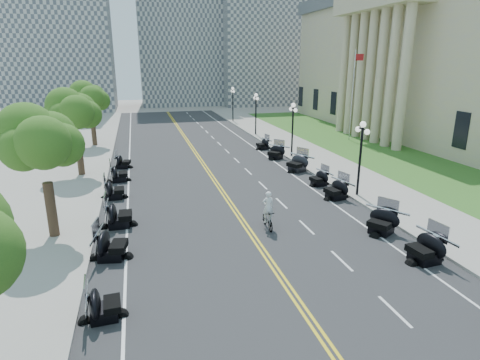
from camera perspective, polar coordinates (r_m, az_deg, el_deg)
ground at (r=21.53m, az=1.54°, el=-7.58°), size 160.00×160.00×0.00m
road at (r=30.68m, az=-3.58°, el=-0.14°), size 16.00×90.00×0.01m
centerline_yellow_a at (r=30.66m, az=-3.80°, el=-0.14°), size 0.12×90.00×0.00m
centerline_yellow_b at (r=30.70m, az=-3.36°, el=-0.11°), size 0.12×90.00×0.00m
edge_line_north at (r=32.43m, az=7.59°, el=0.69°), size 0.12×90.00×0.00m
edge_line_south at (r=30.20m, az=-15.59°, el=-0.99°), size 0.12×90.00×0.00m
lane_dash_4 at (r=16.45m, az=21.12°, el=-17.01°), size 0.12×2.00×0.00m
lane_dash_5 at (r=19.33m, az=14.26°, el=-11.06°), size 0.12×2.00×0.00m
lane_dash_6 at (r=22.55m, az=9.44°, el=-6.62°), size 0.12×2.00×0.00m
lane_dash_7 at (r=25.99m, az=5.92°, el=-3.30°), size 0.12×2.00×0.00m
lane_dash_8 at (r=29.57m, az=3.26°, el=-0.76°), size 0.12×2.00×0.00m
lane_dash_9 at (r=33.25m, az=1.18°, el=1.23°), size 0.12×2.00×0.00m
lane_dash_10 at (r=37.00m, az=-0.49°, el=2.82°), size 0.12×2.00×0.00m
lane_dash_11 at (r=40.79m, az=-1.85°, el=4.11°), size 0.12×2.00×0.00m
lane_dash_12 at (r=44.62m, az=-2.98°, el=5.18°), size 0.12×2.00×0.00m
lane_dash_13 at (r=48.47m, az=-3.93°, el=6.08°), size 0.12×2.00×0.00m
lane_dash_14 at (r=52.35m, az=-4.75°, el=6.84°), size 0.12×2.00×0.00m
lane_dash_15 at (r=56.25m, az=-5.45°, el=7.50°), size 0.12×2.00×0.00m
lane_dash_16 at (r=60.16m, az=-6.07°, el=8.07°), size 0.12×2.00×0.00m
lane_dash_17 at (r=64.08m, az=-6.61°, el=8.57°), size 0.12×2.00×0.00m
lane_dash_18 at (r=68.01m, az=-7.09°, el=9.02°), size 0.12×2.00×0.00m
lane_dash_19 at (r=71.94m, az=-7.52°, el=9.41°), size 0.12×2.00×0.00m
sidewalk_north at (r=34.13m, az=14.00°, el=1.24°), size 5.00×90.00×0.15m
sidewalk_south at (r=30.59m, az=-23.28°, el=-1.41°), size 5.00×90.00×0.15m
lawn at (r=44.31m, az=17.16°, el=4.43°), size 9.00×60.00×0.10m
civic_building at (r=55.44m, az=29.10°, el=14.67°), size 26.00×51.00×17.80m
distant_block_a at (r=81.95m, az=-24.50°, el=18.11°), size 18.00×14.00×26.00m
distant_block_b at (r=87.61m, az=-8.76°, el=20.45°), size 16.00×12.00×30.00m
distant_block_c at (r=88.28m, az=3.88°, el=17.96°), size 20.00×14.00×22.00m
street_lamp_2 at (r=27.56m, az=16.70°, el=2.85°), size 0.50×1.20×4.90m
street_lamp_3 at (r=38.11m, az=7.47°, el=7.06°), size 0.50×1.20×4.90m
street_lamp_4 at (r=49.33m, az=2.27°, el=9.33°), size 0.50×1.20×4.90m
street_lamp_5 at (r=60.85m, az=-1.02°, el=10.72°), size 0.50×1.20×4.90m
flagpole at (r=47.28m, az=15.68°, el=11.36°), size 1.10×0.20×10.00m
tree_2 at (r=21.75m, az=-26.29°, el=4.10°), size 4.80×4.80×9.20m
tree_3 at (r=33.44m, az=-22.38°, el=8.37°), size 4.80×4.80×9.20m
tree_4 at (r=45.29m, az=-20.48°, el=10.41°), size 4.80×4.80×9.20m
motorcycle_n_4 at (r=20.20m, az=24.89°, el=-8.61°), size 2.34×2.34×1.48m
motorcycle_n_5 at (r=22.56m, az=19.54°, el=-5.42°), size 2.87×2.87×1.46m
motorcycle_n_6 at (r=27.25m, az=13.52°, el=-1.20°), size 2.40×2.40×1.42m
motorcycle_n_7 at (r=29.93m, az=11.18°, el=0.37°), size 2.08×2.08×1.23m
motorcycle_n_8 at (r=33.47m, az=8.15°, el=2.51°), size 2.98×2.98×1.55m
motorcycle_n_9 at (r=37.62m, az=5.12°, el=4.07°), size 2.84×2.84×1.41m
motorcycle_n_10 at (r=41.67m, az=3.27°, el=5.21°), size 2.11×2.11×1.24m
motorcycle_s_4 at (r=15.53m, az=-18.88°, el=-16.15°), size 1.95×1.95×1.28m
motorcycle_s_5 at (r=19.58m, az=-17.90°, el=-8.58°), size 2.48×2.48×1.51m
motorcycle_s_6 at (r=23.08m, az=-16.89°, el=-4.56°), size 2.23×2.23×1.54m
motorcycle_s_7 at (r=27.82m, az=-17.47°, el=-1.18°), size 2.01×2.01×1.38m
motorcycle_s_8 at (r=31.70m, az=-16.87°, el=1.02°), size 2.14×2.14×1.39m
motorcycle_s_9 at (r=35.61m, az=-16.31°, el=2.63°), size 2.12×2.12×1.27m
bicycle at (r=21.98m, az=3.95°, el=-5.59°), size 0.55×1.79×1.07m
cyclist_rider at (r=21.48m, az=4.02°, el=-2.07°), size 0.65×0.43×1.78m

